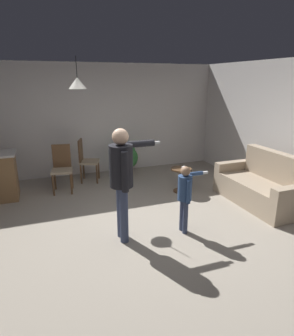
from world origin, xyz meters
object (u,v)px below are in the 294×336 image
Objects in this scene: side_table_by_couch at (181,177)px; potted_plant_corner at (126,157)px; person_child at (185,192)px; spare_remote_on_table at (183,167)px; couch_floral at (261,187)px; dining_chair_by_counter at (86,159)px; person_adult at (122,173)px; dining_chair_near_wall at (62,166)px.

side_table_by_couch is 1.66m from potted_plant_corner.
person_child is 1.75m from spare_remote_on_table.
dining_chair_by_counter is at bearing 50.24° from couch_floral.
person_adult is 1.03m from person_child.
person_child is at bearing 104.10° from couch_floral.
side_table_by_couch is 2.32m from person_adult.
potted_plant_corner is at bearing 117.86° from side_table_by_couch.
person_adult is 1.68× the size of dining_chair_near_wall.
dining_chair_by_counter is at bearing -133.65° from dining_chair_near_wall.
dining_chair_by_counter reaches higher than spare_remote_on_table.
spare_remote_on_table reaches higher than side_table_by_couch.
dining_chair_near_wall is at bearing -161.76° from potted_plant_corner.
side_table_by_couch is 0.59× the size of potted_plant_corner.
couch_floral is 3.84m from dining_chair_by_counter.
person_adult reaches higher than potted_plant_corner.
potted_plant_corner is at bearing 37.62° from couch_floral.
side_table_by_couch is 0.22m from spare_remote_on_table.
potted_plant_corner is at bearing -178.59° from person_child.
person_adult is at bearing -96.97° from person_child.
potted_plant_corner is (-0.04, 3.01, -0.18)m from person_child.
dining_chair_near_wall is 7.69× the size of spare_remote_on_table.
couch_floral is 1.58m from spare_remote_on_table.
person_adult is at bearing 114.90° from dining_chair_near_wall.
side_table_by_couch is at bearing 155.49° from person_child.
side_table_by_couch is 1.75m from person_child.
person_child is at bearing -115.14° from side_table_by_couch.
spare_remote_on_table is (1.81, -1.37, -0.01)m from dining_chair_by_counter.
potted_plant_corner reaches higher than side_table_by_couch.
side_table_by_couch is (-1.18, 1.07, -0.00)m from couch_floral.
person_child is 8.28× the size of spare_remote_on_table.
couch_floral is 2.97m from person_adult.
dining_chair_near_wall is 1.13× the size of potted_plant_corner.
potted_plant_corner is at bearing 163.08° from person_adult.
person_adult is 1.56× the size of person_child.
dining_chair_near_wall is 1.66m from potted_plant_corner.
spare_remote_on_table is at bearing 46.38° from couch_floral.
potted_plant_corner is at bearing 119.37° from spare_remote_on_table.
person_adult is at bearing 97.04° from couch_floral.
person_child is 1.22× the size of potted_plant_corner.
person_adult reaches higher than spare_remote_on_table.
person_child reaches higher than dining_chair_by_counter.
couch_floral is 1.80× the size of dining_chair_by_counter.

